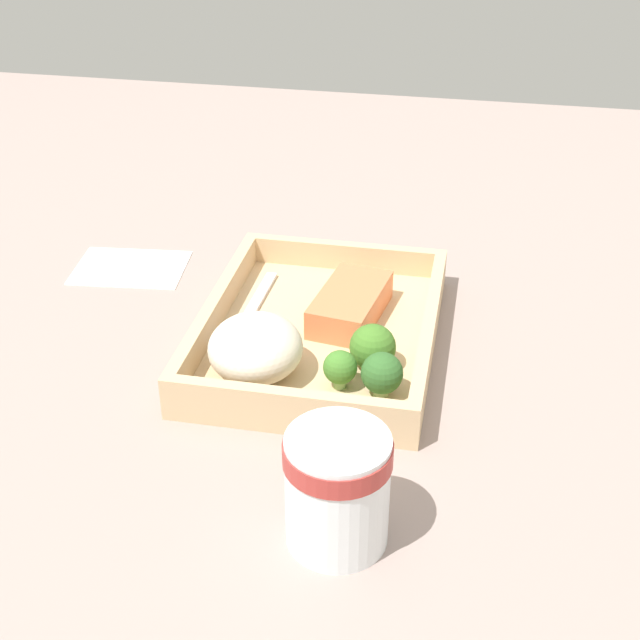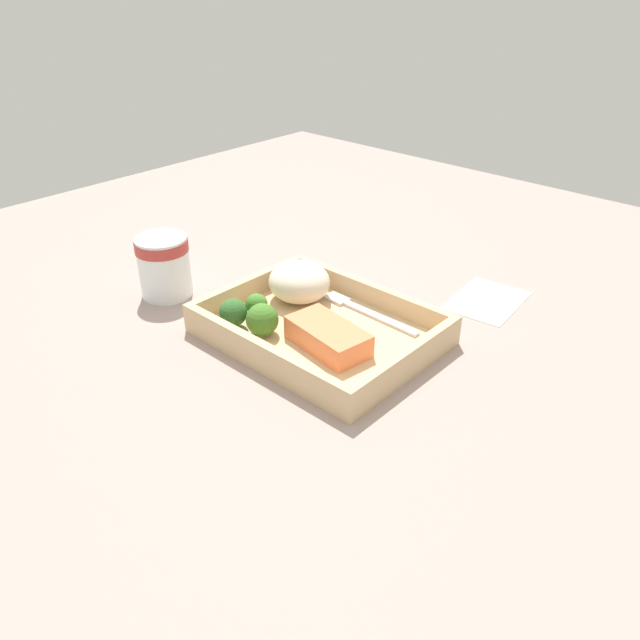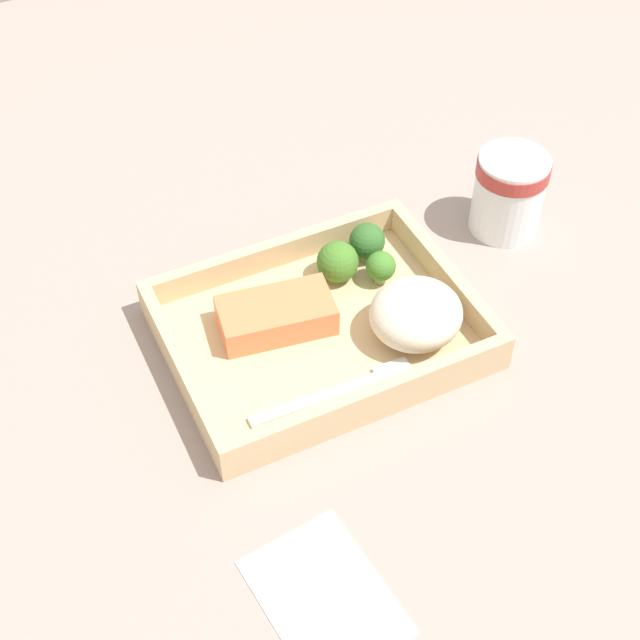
# 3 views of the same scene
# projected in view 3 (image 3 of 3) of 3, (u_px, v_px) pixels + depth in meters

# --- Properties ---
(ground_plane) EXTENTS (1.60, 1.60, 0.02)m
(ground_plane) POSITION_uv_depth(u_px,v_px,m) (320.00, 346.00, 0.87)
(ground_plane) COLOR gray
(takeout_tray) EXTENTS (0.29, 0.22, 0.01)m
(takeout_tray) POSITION_uv_depth(u_px,v_px,m) (320.00, 335.00, 0.85)
(takeout_tray) COLOR #D2B284
(takeout_tray) RESTS_ON ground_plane
(tray_rim) EXTENTS (0.29, 0.22, 0.03)m
(tray_rim) POSITION_uv_depth(u_px,v_px,m) (320.00, 320.00, 0.84)
(tray_rim) COLOR #D2B284
(tray_rim) RESTS_ON takeout_tray
(salmon_fillet) EXTENTS (0.12, 0.07, 0.03)m
(salmon_fillet) POSITION_uv_depth(u_px,v_px,m) (276.00, 315.00, 0.84)
(salmon_fillet) COLOR #E87C4D
(salmon_fillet) RESTS_ON takeout_tray
(mashed_potatoes) EXTENTS (0.09, 0.08, 0.06)m
(mashed_potatoes) POSITION_uv_depth(u_px,v_px,m) (416.00, 314.00, 0.83)
(mashed_potatoes) COLOR #EFE0C5
(mashed_potatoes) RESTS_ON takeout_tray
(broccoli_floret_1) EXTENTS (0.04, 0.04, 0.04)m
(broccoli_floret_1) POSITION_uv_depth(u_px,v_px,m) (367.00, 241.00, 0.90)
(broccoli_floret_1) COLOR #8AA164
(broccoli_floret_1) RESTS_ON takeout_tray
(broccoli_floret_2) EXTENTS (0.03, 0.03, 0.04)m
(broccoli_floret_2) POSITION_uv_depth(u_px,v_px,m) (381.00, 267.00, 0.88)
(broccoli_floret_2) COLOR #80AA61
(broccoli_floret_2) RESTS_ON takeout_tray
(broccoli_floret_3) EXTENTS (0.04, 0.04, 0.04)m
(broccoli_floret_3) POSITION_uv_depth(u_px,v_px,m) (338.00, 262.00, 0.88)
(broccoli_floret_3) COLOR #78A05C
(broccoli_floret_3) RESTS_ON takeout_tray
(fork) EXTENTS (0.16, 0.02, 0.00)m
(fork) POSITION_uv_depth(u_px,v_px,m) (343.00, 390.00, 0.80)
(fork) COLOR silver
(fork) RESTS_ON takeout_tray
(paper_cup) EXTENTS (0.08, 0.08, 0.09)m
(paper_cup) POSITION_uv_depth(u_px,v_px,m) (509.00, 190.00, 0.93)
(paper_cup) COLOR white
(paper_cup) RESTS_ON ground_plane
(receipt_slip) EXTENTS (0.10, 0.13, 0.00)m
(receipt_slip) POSITION_uv_depth(u_px,v_px,m) (324.00, 596.00, 0.68)
(receipt_slip) COLOR white
(receipt_slip) RESTS_ON ground_plane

